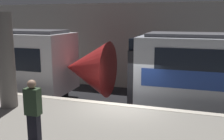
# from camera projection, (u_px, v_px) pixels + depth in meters

# --- Properties ---
(ground_plane) EXTENTS (120.00, 120.00, 0.00)m
(ground_plane) POSITION_uv_depth(u_px,v_px,m) (123.00, 132.00, 10.02)
(ground_plane) COLOR black
(station_rear_barrier) EXTENTS (50.00, 0.15, 5.18)m
(station_rear_barrier) POSITION_uv_depth(u_px,v_px,m) (152.00, 47.00, 15.49)
(station_rear_barrier) COLOR #9E998E
(station_rear_barrier) RESTS_ON ground
(support_pillar_near) EXTENTS (0.59, 0.59, 3.35)m
(support_pillar_near) POSITION_uv_depth(u_px,v_px,m) (6.00, 61.00, 9.16)
(support_pillar_near) COLOR slate
(support_pillar_near) RESTS_ON platform
(person_walking) EXTENTS (0.38, 0.24, 1.67)m
(person_walking) POSITION_uv_depth(u_px,v_px,m) (33.00, 110.00, 6.54)
(person_walking) COLOR black
(person_walking) RESTS_ON platform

